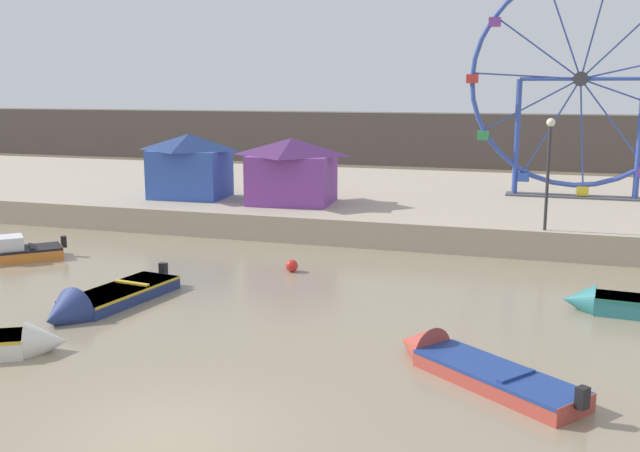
{
  "coord_description": "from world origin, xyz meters",
  "views": [
    {
      "loc": [
        6.66,
        -11.12,
        6.44
      ],
      "look_at": [
        -0.59,
        11.29,
        1.96
      ],
      "focal_mm": 40.8,
      "sensor_mm": 36.0,
      "label": 1
    }
  ],
  "objects": [
    {
      "name": "ground_plane",
      "position": [
        0.0,
        0.0,
        0.0
      ],
      "size": [
        240.0,
        240.0,
        0.0
      ],
      "primitive_type": "plane",
      "color": "gray"
    },
    {
      "name": "quay_promenade",
      "position": [
        0.0,
        26.66,
        0.56
      ],
      "size": [
        110.0,
        19.47,
        1.12
      ],
      "primitive_type": "cube",
      "color": "tan",
      "rests_on": "ground_plane"
    },
    {
      "name": "distant_town_skyline",
      "position": [
        0.0,
        50.05,
        2.2
      ],
      "size": [
        140.0,
        3.0,
        4.4
      ],
      "primitive_type": "cube",
      "color": "#564C47",
      "rests_on": "ground_plane"
    },
    {
      "name": "motorboat_orange_hull",
      "position": [
        -12.94,
        10.59,
        0.3
      ],
      "size": [
        3.57,
        3.51,
        1.38
      ],
      "rotation": [
        0.0,
        0.0,
        3.91
      ],
      "color": "orange",
      "rests_on": "ground_plane"
    },
    {
      "name": "motorboat_faded_red",
      "position": [
        4.95,
        4.89,
        0.22
      ],
      "size": [
        4.84,
        4.0,
        1.21
      ],
      "rotation": [
        0.0,
        0.0,
        2.51
      ],
      "color": "#B24238",
      "rests_on": "ground_plane"
    },
    {
      "name": "motorboat_navy_blue",
      "position": [
        -5.94,
        6.47,
        0.22
      ],
      "size": [
        2.14,
        5.25,
        1.42
      ],
      "rotation": [
        0.0,
        0.0,
        4.57
      ],
      "color": "navy",
      "rests_on": "ground_plane"
    },
    {
      "name": "motorboat_teal_painted",
      "position": [
        9.03,
        10.78,
        0.29
      ],
      "size": [
        4.41,
        1.41,
        1.12
      ],
      "rotation": [
        0.0,
        0.0,
        3.06
      ],
      "color": "teal",
      "rests_on": "ground_plane"
    },
    {
      "name": "ferris_wheel_blue_frame",
      "position": [
        7.63,
        26.66,
        6.66
      ],
      "size": [
        10.72,
        1.2,
        11.02
      ],
      "color": "#334CA8",
      "rests_on": "quay_promenade"
    },
    {
      "name": "carnival_booth_blue_tent",
      "position": [
        -10.37,
        20.73,
        2.75
      ],
      "size": [
        4.06,
        3.3,
        3.13
      ],
      "rotation": [
        0.0,
        0.0,
        0.07
      ],
      "color": "#3356B7",
      "rests_on": "quay_promenade"
    },
    {
      "name": "carnival_booth_purple_stall",
      "position": [
        -4.99,
        20.61,
        2.71
      ],
      "size": [
        4.4,
        3.87,
        3.05
      ],
      "rotation": [
        0.0,
        0.0,
        0.1
      ],
      "color": "purple",
      "rests_on": "quay_promenade"
    },
    {
      "name": "promenade_lamp_near",
      "position": [
        6.44,
        17.34,
        3.86
      ],
      "size": [
        0.32,
        0.32,
        4.23
      ],
      "color": "#2D2D33",
      "rests_on": "quay_promenade"
    },
    {
      "name": "mooring_buoy_orange",
      "position": [
        -2.04,
        12.49,
        0.22
      ],
      "size": [
        0.44,
        0.44,
        0.44
      ],
      "primitive_type": "sphere",
      "color": "red",
      "rests_on": "ground_plane"
    }
  ]
}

